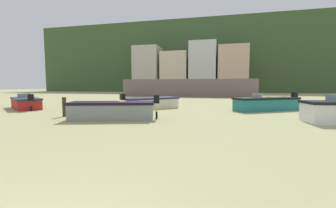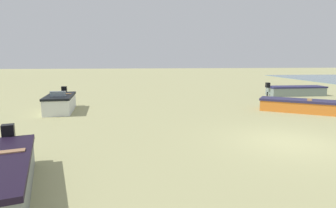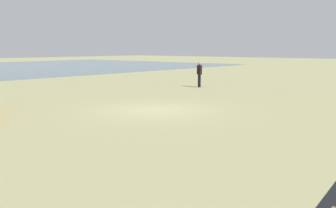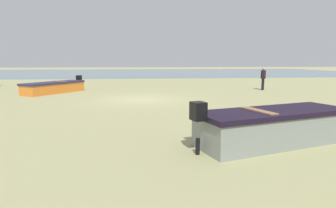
{
  "view_description": "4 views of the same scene",
  "coord_description": "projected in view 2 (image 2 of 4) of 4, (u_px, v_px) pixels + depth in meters",
  "views": [
    {
      "loc": [
        1.91,
        -0.98,
        1.65
      ],
      "look_at": [
        -1.31,
        12.63,
        0.44
      ],
      "focal_mm": 23.19,
      "sensor_mm": 36.0,
      "label": 1
    },
    {
      "loc": [
        -9.25,
        5.51,
        3.02
      ],
      "look_at": [
        4.28,
        3.97,
        0.81
      ],
      "focal_mm": 29.93,
      "sensor_mm": 36.0,
      "label": 2
    },
    {
      "loc": [
        11.44,
        10.45,
        2.52
      ],
      "look_at": [
        3.37,
        3.59,
        0.97
      ],
      "focal_mm": 41.42,
      "sensor_mm": 36.0,
      "label": 3
    },
    {
      "loc": [
        0.25,
        14.99,
        2.05
      ],
      "look_at": [
        -0.66,
        6.91,
        0.8
      ],
      "focal_mm": 29.83,
      "sensor_mm": 36.0,
      "label": 4
    }
  ],
  "objects": [
    {
      "name": "ground_plane",
      "position": [
        290.0,
        143.0,
        10.17
      ],
      "size": [
        160.0,
        160.0,
        0.0
      ],
      "primitive_type": "plane",
      "color": "tan"
    },
    {
      "name": "boat_grey_6",
      "position": [
        296.0,
        91.0,
        23.21
      ],
      "size": [
        1.5,
        4.96,
        1.1
      ],
      "rotation": [
        0.0,
        0.0,
        3.14
      ],
      "color": "gray",
      "rests_on": "ground"
    },
    {
      "name": "boat_white_7",
      "position": [
        60.0,
        103.0,
        16.17
      ],
      "size": [
        3.72,
        1.79,
        1.28
      ],
      "rotation": [
        0.0,
        0.0,
        1.67
      ],
      "color": "white",
      "rests_on": "ground"
    },
    {
      "name": "boat_orange_4",
      "position": [
        299.0,
        106.0,
        16.0
      ],
      "size": [
        3.4,
        4.26,
        1.05
      ],
      "rotation": [
        0.0,
        0.0,
        5.71
      ],
      "color": "orange",
      "rests_on": "ground"
    }
  ]
}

